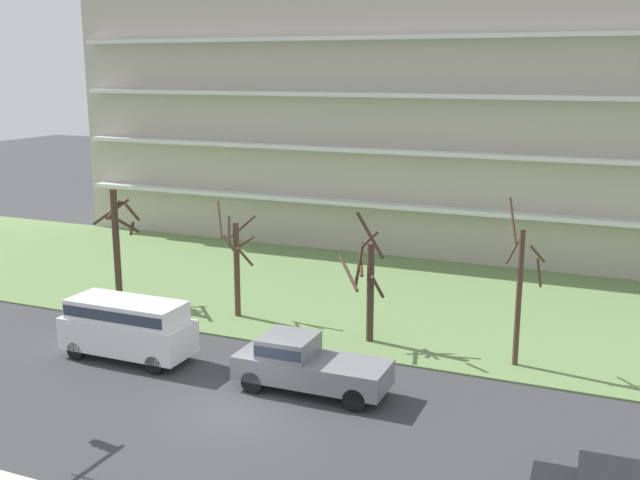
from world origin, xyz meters
The scene contains 9 objects.
ground centered at (0.00, 0.00, 0.00)m, with size 160.00×160.00×0.00m, color #38383A.
grass_lawn_strip centered at (0.00, 14.00, 0.04)m, with size 80.00×16.00×0.08m, color #66844C.
apartment_building centered at (0.00, 27.35, 7.95)m, with size 47.59×11.65×15.90m.
tree_far_left centered at (-11.16, 8.60, 3.11)m, with size 2.53×2.35×5.47m.
tree_left centered at (-4.67, 8.56, 2.66)m, with size 1.78×1.79×5.31m.
tree_center centered at (1.86, 7.79, 2.53)m, with size 2.16×1.97×5.59m.
tree_right centered at (7.89, 7.64, 3.05)m, with size 1.44×1.52×6.46m.
van_white_near_left centered at (-6.08, 2.50, 1.40)m, with size 5.21×2.02×2.36m.
pickup_gray_center_left centered at (1.49, 2.50, 1.02)m, with size 5.43×2.08×1.95m.
Camera 1 is at (11.72, -19.96, 11.07)m, focal length 42.43 mm.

